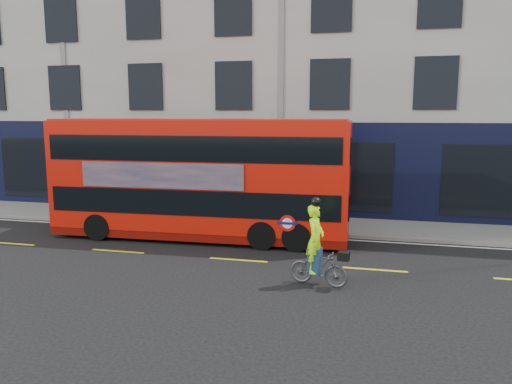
% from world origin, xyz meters
% --- Properties ---
extents(ground, '(120.00, 120.00, 0.00)m').
position_xyz_m(ground, '(0.00, 0.00, 0.00)').
color(ground, black).
rests_on(ground, ground).
extents(pavement, '(60.00, 3.00, 0.12)m').
position_xyz_m(pavement, '(0.00, 6.50, 0.06)').
color(pavement, slate).
rests_on(pavement, ground).
extents(kerb, '(60.00, 0.12, 0.13)m').
position_xyz_m(kerb, '(0.00, 5.00, 0.07)').
color(kerb, gray).
rests_on(kerb, ground).
extents(building_terrace, '(50.00, 10.07, 15.00)m').
position_xyz_m(building_terrace, '(0.00, 12.94, 7.49)').
color(building_terrace, '#BBB8B0').
rests_on(building_terrace, ground).
extents(road_edge_line, '(58.00, 0.10, 0.01)m').
position_xyz_m(road_edge_line, '(0.00, 4.70, 0.00)').
color(road_edge_line, silver).
rests_on(road_edge_line, ground).
extents(lane_dashes, '(58.00, 0.12, 0.01)m').
position_xyz_m(lane_dashes, '(0.00, 1.50, 0.00)').
color(lane_dashes, gold).
rests_on(lane_dashes, ground).
extents(bus, '(10.44, 2.69, 4.18)m').
position_xyz_m(bus, '(-2.00, 3.80, 2.14)').
color(bus, red).
rests_on(bus, ground).
extents(cyclist, '(1.60, 0.75, 2.29)m').
position_xyz_m(cyclist, '(2.56, -0.14, 0.79)').
color(cyclist, '#45484A').
rests_on(cyclist, ground).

